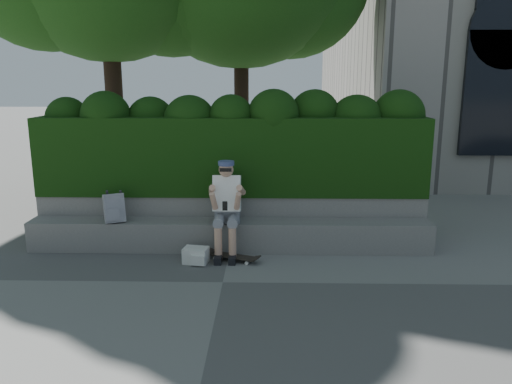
{
  "coord_description": "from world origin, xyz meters",
  "views": [
    {
      "loc": [
        0.55,
        -5.9,
        2.52
      ],
      "look_at": [
        0.4,
        1.0,
        0.95
      ],
      "focal_mm": 35.0,
      "sensor_mm": 36.0,
      "label": 1
    }
  ],
  "objects_px": {
    "skateboard": "(233,256)",
    "person": "(227,204)",
    "backpack_ground": "(196,255)",
    "backpack_plaid": "(114,208)"
  },
  "relations": [
    {
      "from": "skateboard",
      "to": "backpack_plaid",
      "type": "xyz_separation_m",
      "value": [
        -1.77,
        0.37,
        0.6
      ]
    },
    {
      "from": "skateboard",
      "to": "backpack_plaid",
      "type": "bearing_deg",
      "value": -170.05
    },
    {
      "from": "person",
      "to": "backpack_ground",
      "type": "distance_m",
      "value": 0.85
    },
    {
      "from": "skateboard",
      "to": "backpack_ground",
      "type": "bearing_deg",
      "value": -148.11
    },
    {
      "from": "backpack_plaid",
      "to": "backpack_ground",
      "type": "bearing_deg",
      "value": -46.84
    },
    {
      "from": "skateboard",
      "to": "person",
      "type": "bearing_deg",
      "value": 131.32
    },
    {
      "from": "person",
      "to": "skateboard",
      "type": "relative_size",
      "value": 1.9
    },
    {
      "from": "person",
      "to": "skateboard",
      "type": "xyz_separation_m",
      "value": [
        0.1,
        -0.29,
        -0.69
      ]
    },
    {
      "from": "skateboard",
      "to": "backpack_ground",
      "type": "xyz_separation_m",
      "value": [
        -0.51,
        -0.09,
        0.05
      ]
    },
    {
      "from": "person",
      "to": "skateboard",
      "type": "bearing_deg",
      "value": -70.52
    }
  ]
}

